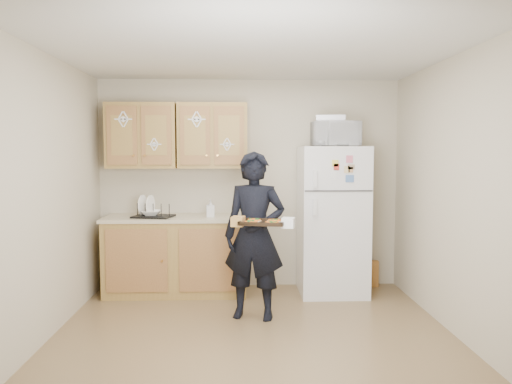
% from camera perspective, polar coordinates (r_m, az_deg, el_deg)
% --- Properties ---
extents(floor, '(3.60, 3.60, 0.00)m').
position_cam_1_polar(floor, '(4.55, -0.24, -16.50)').
color(floor, brown).
rests_on(floor, ground).
extents(ceiling, '(3.60, 3.60, 0.00)m').
position_cam_1_polar(ceiling, '(4.33, -0.25, 16.05)').
color(ceiling, silver).
rests_on(ceiling, wall_back).
extents(wall_back, '(3.60, 0.04, 2.50)m').
position_cam_1_polar(wall_back, '(6.06, -0.77, 0.92)').
color(wall_back, '#BDB299').
rests_on(wall_back, floor).
extents(wall_front, '(3.60, 0.04, 2.50)m').
position_cam_1_polar(wall_front, '(2.48, 1.03, -4.44)').
color(wall_front, '#BDB299').
rests_on(wall_front, floor).
extents(wall_left, '(0.04, 3.60, 2.50)m').
position_cam_1_polar(wall_left, '(4.58, -23.38, -0.66)').
color(wall_left, '#BDB299').
rests_on(wall_left, floor).
extents(wall_right, '(0.04, 3.60, 2.50)m').
position_cam_1_polar(wall_right, '(4.68, 22.36, -0.52)').
color(wall_right, '#BDB299').
rests_on(wall_right, floor).
extents(refrigerator, '(0.75, 0.70, 1.70)m').
position_cam_1_polar(refrigerator, '(5.83, 8.70, -3.23)').
color(refrigerator, white).
rests_on(refrigerator, floor).
extents(base_cabinet, '(1.60, 0.60, 0.86)m').
position_cam_1_polar(base_cabinet, '(5.90, -9.04, -7.29)').
color(base_cabinet, olive).
rests_on(base_cabinet, floor).
extents(countertop, '(1.64, 0.64, 0.04)m').
position_cam_1_polar(countertop, '(5.82, -9.10, -2.95)').
color(countertop, '#C6B698').
rests_on(countertop, base_cabinet).
extents(upper_cab_left, '(0.80, 0.33, 0.75)m').
position_cam_1_polar(upper_cab_left, '(5.97, -12.89, 6.27)').
color(upper_cab_left, olive).
rests_on(upper_cab_left, wall_back).
extents(upper_cab_right, '(0.80, 0.33, 0.75)m').
position_cam_1_polar(upper_cab_right, '(5.87, -4.96, 6.40)').
color(upper_cab_right, olive).
rests_on(upper_cab_right, wall_back).
extents(cereal_box, '(0.20, 0.07, 0.32)m').
position_cam_1_polar(cereal_box, '(6.30, 12.88, -9.09)').
color(cereal_box, gold).
rests_on(cereal_box, floor).
extents(person, '(0.67, 0.52, 1.64)m').
position_cam_1_polar(person, '(4.90, -0.18, -4.99)').
color(person, black).
rests_on(person, floor).
extents(baking_tray, '(0.47, 0.39, 0.04)m').
position_cam_1_polar(baking_tray, '(4.59, 0.79, -3.57)').
color(baking_tray, black).
rests_on(baking_tray, person).
extents(pizza_front_left, '(0.14, 0.14, 0.02)m').
position_cam_1_polar(pizza_front_left, '(4.54, -0.55, -3.46)').
color(pizza_front_left, orange).
rests_on(pizza_front_left, baking_tray).
extents(pizza_front_right, '(0.14, 0.14, 0.02)m').
position_cam_1_polar(pizza_front_right, '(4.51, 1.83, -3.52)').
color(pizza_front_right, orange).
rests_on(pizza_front_right, baking_tray).
extents(pizza_back_left, '(0.14, 0.14, 0.02)m').
position_cam_1_polar(pizza_back_left, '(4.67, -0.21, -3.23)').
color(pizza_back_left, orange).
rests_on(pizza_back_left, baking_tray).
extents(pizza_back_right, '(0.14, 0.14, 0.02)m').
position_cam_1_polar(pizza_back_right, '(4.64, 2.11, -3.29)').
color(pizza_back_right, orange).
rests_on(pizza_back_right, baking_tray).
extents(microwave, '(0.53, 0.38, 0.28)m').
position_cam_1_polar(microwave, '(5.74, 9.06, 6.56)').
color(microwave, white).
rests_on(microwave, refrigerator).
extents(foil_pan, '(0.35, 0.27, 0.07)m').
position_cam_1_polar(foil_pan, '(5.76, 8.50, 8.31)').
color(foil_pan, '#BAB9C0').
rests_on(foil_pan, microwave).
extents(dish_rack, '(0.49, 0.41, 0.17)m').
position_cam_1_polar(dish_rack, '(5.77, -11.67, -2.00)').
color(dish_rack, black).
rests_on(dish_rack, countertop).
extents(bowl, '(0.24, 0.24, 0.06)m').
position_cam_1_polar(bowl, '(5.78, -11.91, -2.35)').
color(bowl, white).
rests_on(bowl, dish_rack).
extents(soap_bottle, '(0.10, 0.10, 0.20)m').
position_cam_1_polar(soap_bottle, '(5.69, -5.23, -1.87)').
color(soap_bottle, white).
rests_on(soap_bottle, countertop).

